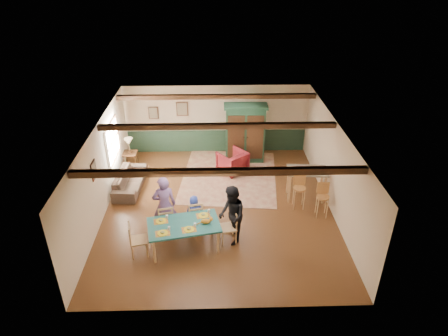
{
  "coord_description": "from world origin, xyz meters",
  "views": [
    {
      "loc": [
        -0.12,
        -10.36,
        7.22
      ],
      "look_at": [
        0.19,
        0.5,
        1.15
      ],
      "focal_mm": 32.0,
      "sensor_mm": 36.0,
      "label": 1
    }
  ],
  "objects_px": {
    "armchair": "(232,162)",
    "table_lamp": "(129,146)",
    "dining_chair_end_right": "(228,227)",
    "dining_chair_end_left": "(139,239)",
    "person_child": "(195,212)",
    "counter_table": "(306,184)",
    "armoire": "(245,133)",
    "person_man": "(164,205)",
    "end_table": "(131,160)",
    "person_woman": "(232,215)",
    "bar_stool_right": "(322,201)",
    "dining_table": "(184,236)",
    "cat": "(206,221)",
    "bar_stool_left": "(299,192)",
    "dining_chair_far_right": "(195,215)",
    "dining_chair_far_left": "(166,219)",
    "sofa": "(130,180)"
  },
  "relations": [
    {
      "from": "dining_chair_end_left",
      "to": "table_lamp",
      "type": "bearing_deg",
      "value": 1.18
    },
    {
      "from": "person_woman",
      "to": "armchair",
      "type": "bearing_deg",
      "value": 165.66
    },
    {
      "from": "dining_table",
      "to": "sofa",
      "type": "height_order",
      "value": "dining_table"
    },
    {
      "from": "person_woman",
      "to": "person_man",
      "type": "bearing_deg",
      "value": -115.87
    },
    {
      "from": "dining_chair_far_right",
      "to": "table_lamp",
      "type": "relative_size",
      "value": 1.75
    },
    {
      "from": "dining_chair_end_left",
      "to": "armchair",
      "type": "xyz_separation_m",
      "value": [
        2.67,
        4.37,
        -0.08
      ]
    },
    {
      "from": "armchair",
      "to": "table_lamp",
      "type": "bearing_deg",
      "value": -44.33
    },
    {
      "from": "person_man",
      "to": "end_table",
      "type": "xyz_separation_m",
      "value": [
        -1.67,
        3.83,
        -0.59
      ]
    },
    {
      "from": "person_woman",
      "to": "dining_table",
      "type": "bearing_deg",
      "value": -90.0
    },
    {
      "from": "person_man",
      "to": "dining_chair_end_right",
      "type": "bearing_deg",
      "value": 152.7
    },
    {
      "from": "person_man",
      "to": "armchair",
      "type": "relative_size",
      "value": 1.99
    },
    {
      "from": "dining_chair_far_right",
      "to": "sofa",
      "type": "xyz_separation_m",
      "value": [
        -2.29,
        2.3,
        -0.2
      ]
    },
    {
      "from": "dining_table",
      "to": "cat",
      "type": "bearing_deg",
      "value": 0.99
    },
    {
      "from": "cat",
      "to": "bar_stool_right",
      "type": "height_order",
      "value": "bar_stool_right"
    },
    {
      "from": "cat",
      "to": "armoire",
      "type": "relative_size",
      "value": 0.17
    },
    {
      "from": "armchair",
      "to": "person_woman",
      "type": "bearing_deg",
      "value": 49.25
    },
    {
      "from": "person_woman",
      "to": "bar_stool_right",
      "type": "distance_m",
      "value": 3.01
    },
    {
      "from": "dining_chair_end_right",
      "to": "armoire",
      "type": "height_order",
      "value": "armoire"
    },
    {
      "from": "cat",
      "to": "end_table",
      "type": "height_order",
      "value": "cat"
    },
    {
      "from": "sofa",
      "to": "bar_stool_right",
      "type": "bearing_deg",
      "value": -102.86
    },
    {
      "from": "end_table",
      "to": "armchair",
      "type": "bearing_deg",
      "value": -6.63
    },
    {
      "from": "armchair",
      "to": "bar_stool_left",
      "type": "xyz_separation_m",
      "value": [
        1.96,
        -2.29,
        0.14
      ]
    },
    {
      "from": "person_man",
      "to": "person_child",
      "type": "distance_m",
      "value": 0.92
    },
    {
      "from": "dining_chair_far_right",
      "to": "person_man",
      "type": "xyz_separation_m",
      "value": [
        -0.84,
        -0.08,
        0.4
      ]
    },
    {
      "from": "bar_stool_left",
      "to": "armchair",
      "type": "bearing_deg",
      "value": 134.99
    },
    {
      "from": "counter_table",
      "to": "bar_stool_right",
      "type": "distance_m",
      "value": 1.03
    },
    {
      "from": "dining_chair_end_right",
      "to": "counter_table",
      "type": "distance_m",
      "value": 3.34
    },
    {
      "from": "armoire",
      "to": "dining_chair_end_right",
      "type": "bearing_deg",
      "value": -98.65
    },
    {
      "from": "bar_stool_right",
      "to": "dining_chair_end_right",
      "type": "bearing_deg",
      "value": -153.11
    },
    {
      "from": "bar_stool_left",
      "to": "bar_stool_right",
      "type": "relative_size",
      "value": 1.02
    },
    {
      "from": "person_man",
      "to": "armoire",
      "type": "bearing_deg",
      "value": -132.05
    },
    {
      "from": "dining_table",
      "to": "bar_stool_right",
      "type": "relative_size",
      "value": 1.74
    },
    {
      "from": "dining_chair_end_right",
      "to": "sofa",
      "type": "xyz_separation_m",
      "value": [
        -3.2,
        2.89,
        -0.2
      ]
    },
    {
      "from": "armchair",
      "to": "table_lamp",
      "type": "height_order",
      "value": "table_lamp"
    },
    {
      "from": "table_lamp",
      "to": "dining_chair_far_left",
      "type": "bearing_deg",
      "value": -66.7
    },
    {
      "from": "person_child",
      "to": "bar_stool_right",
      "type": "xyz_separation_m",
      "value": [
        3.81,
        0.47,
        0.01
      ]
    },
    {
      "from": "armoire",
      "to": "dining_chair_far_right",
      "type": "bearing_deg",
      "value": -111.28
    },
    {
      "from": "person_man",
      "to": "dining_chair_end_left",
      "type": "bearing_deg",
      "value": 46.85
    },
    {
      "from": "dining_chair_far_right",
      "to": "end_table",
      "type": "xyz_separation_m",
      "value": [
        -2.5,
        3.74,
        -0.19
      ]
    },
    {
      "from": "dining_chair_far_left",
      "to": "cat",
      "type": "relative_size",
      "value": 2.64
    },
    {
      "from": "end_table",
      "to": "person_child",
      "type": "bearing_deg",
      "value": -55.83
    },
    {
      "from": "dining_chair_far_left",
      "to": "person_man",
      "type": "bearing_deg",
      "value": -90.0
    },
    {
      "from": "person_woman",
      "to": "end_table",
      "type": "xyz_separation_m",
      "value": [
        -3.52,
        4.31,
        -0.55
      ]
    },
    {
      "from": "person_child",
      "to": "counter_table",
      "type": "bearing_deg",
      "value": -168.86
    },
    {
      "from": "person_man",
      "to": "bar_stool_left",
      "type": "bearing_deg",
      "value": -175.96
    },
    {
      "from": "dining_chair_end_left",
      "to": "dining_chair_end_right",
      "type": "height_order",
      "value": "same"
    },
    {
      "from": "armchair",
      "to": "dining_chair_end_left",
      "type": "bearing_deg",
      "value": 20.9
    },
    {
      "from": "dining_chair_end_right",
      "to": "dining_chair_end_left",
      "type": "bearing_deg",
      "value": -90.0
    },
    {
      "from": "dining_table",
      "to": "dining_chair_far_left",
      "type": "height_order",
      "value": "dining_chair_far_left"
    },
    {
      "from": "person_man",
      "to": "armchair",
      "type": "xyz_separation_m",
      "value": [
        2.06,
        3.39,
        -0.49
      ]
    }
  ]
}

